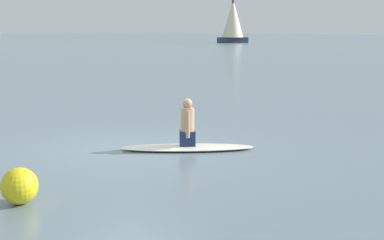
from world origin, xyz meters
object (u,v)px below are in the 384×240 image
Objects in this scene: person_paddler at (187,124)px; buoy_marker at (19,186)px; surfboard at (187,148)px; sailboat_far_right at (233,20)px.

buoy_marker is at bearing -126.74° from person_paddler.
buoy_marker is (-0.23, 4.16, 0.21)m from surfboard.
surfboard is at bearing -86.81° from buoy_marker.
surfboard is 2.82× the size of person_paddler.
person_paddler reaches higher than surfboard.
person_paddler is 81.75m from sailboat_far_right.
person_paddler is 4.18m from buoy_marker.
buoy_marker is at bearing -126.74° from surfboard.
person_paddler is (0.00, 0.00, 0.48)m from surfboard.
sailboat_far_right is (43.48, -69.15, 3.23)m from person_paddler.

